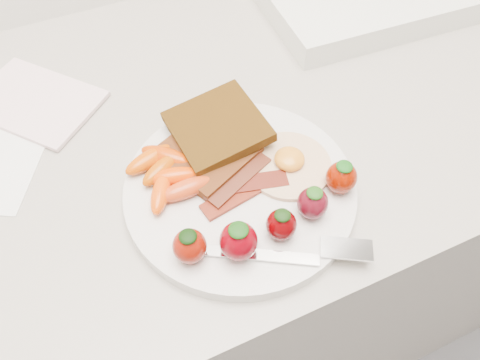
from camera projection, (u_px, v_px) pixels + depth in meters
name	position (u px, v px, depth m)	size (l,w,h in m)	color
counter	(215.00, 263.00, 1.00)	(2.00, 0.60, 0.90)	gray
plate	(240.00, 189.00, 0.55)	(0.27, 0.27, 0.02)	silver
toast_lower	(207.00, 153.00, 0.56)	(0.10, 0.10, 0.01)	#341408
toast_upper	(217.00, 127.00, 0.57)	(0.11, 0.11, 0.01)	black
fried_egg	(289.00, 163.00, 0.55)	(0.12, 0.12, 0.02)	beige
bacon_strips	(242.00, 186.00, 0.54)	(0.11, 0.07, 0.01)	#4A190B
baby_carrots	(166.00, 173.00, 0.54)	(0.09, 0.11, 0.02)	#B74901
strawberries	(271.00, 219.00, 0.49)	(0.22, 0.06, 0.05)	#770F04
fork	(298.00, 252.00, 0.49)	(0.18, 0.10, 0.00)	silver
notepad	(34.00, 101.00, 0.64)	(0.12, 0.17, 0.01)	silver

